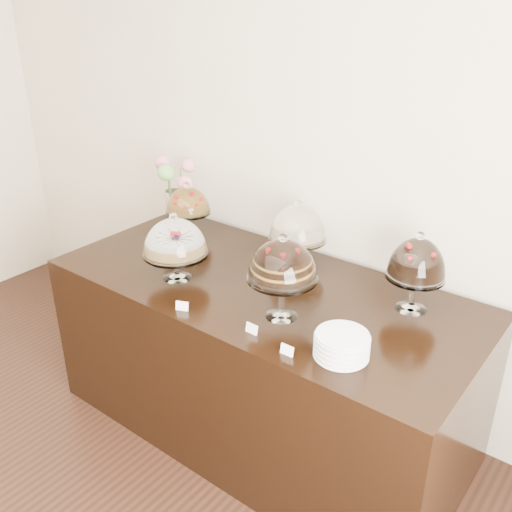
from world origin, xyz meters
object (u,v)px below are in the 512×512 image
Objects in this scene: cake_stand_cheesecake at (298,226)px; plate_stack at (342,345)px; display_counter at (262,358)px; cake_stand_sugar_sponge at (175,240)px; cake_stand_dark_choco at (417,262)px; flower_vase at (174,188)px; cake_stand_choco_layer at (283,263)px; cake_stand_fruit_tart at (188,203)px.

cake_stand_cheesecake reaches higher than plate_stack.
plate_stack reaches higher than display_counter.
cake_stand_sugar_sponge is 0.92× the size of cake_stand_dark_choco.
flower_vase is (-0.52, 0.52, 0.03)m from cake_stand_sugar_sponge.
cake_stand_sugar_sponge is 0.64m from cake_stand_cheesecake.
flower_vase reaches higher than cake_stand_cheesecake.
cake_stand_choco_layer is at bearing -136.06° from cake_stand_dark_choco.
cake_stand_choco_layer is 0.97× the size of flower_vase.
cake_stand_dark_choco reaches higher than cake_stand_fruit_tart.
cake_stand_sugar_sponge reaches higher than plate_stack.
display_counter is 0.78m from cake_stand_choco_layer.
plate_stack is at bearing -25.05° from display_counter.
cake_stand_choco_layer reaches higher than cake_stand_sugar_sponge.
cake_stand_fruit_tart is (-0.74, -0.06, -0.02)m from cake_stand_cheesecake.
cake_stand_choco_layer reaches higher than plate_stack.
flower_vase is 1.66m from plate_stack.
cake_stand_sugar_sponge is at bearing -178.15° from cake_stand_choco_layer.
flower_vase reaches higher than cake_stand_dark_choco.
cake_stand_choco_layer is at bearing -23.07° from flower_vase.
plate_stack is at bearing -97.09° from cake_stand_dark_choco.
flower_vase reaches higher than cake_stand_choco_layer.
cake_stand_dark_choco is 1.61m from flower_vase.
cake_stand_fruit_tart is at bearing 127.30° from cake_stand_sugar_sponge.
display_counter is at bearing 27.20° from cake_stand_sugar_sponge.
flower_vase reaches higher than cake_stand_fruit_tart.
display_counter is at bearing -18.91° from flower_vase.
flower_vase is at bearing 156.93° from cake_stand_choco_layer.
plate_stack is at bearing -21.46° from flower_vase.
cake_stand_dark_choco is at bearing -2.53° from flower_vase.
cake_stand_dark_choco is at bearing -4.99° from cake_stand_cheesecake.
cake_stand_dark_choco is 0.57m from plate_stack.
cake_stand_choco_layer is 1.07m from cake_stand_fruit_tart.
plate_stack is at bearing -21.43° from cake_stand_fruit_tart.
display_counter is at bearing -18.21° from cake_stand_fruit_tart.
cake_stand_sugar_sponge is at bearing -52.70° from cake_stand_fruit_tart.
cake_stand_cheesecake reaches higher than display_counter.
cake_stand_sugar_sponge is 0.87× the size of cake_stand_choco_layer.
cake_stand_dark_choco reaches higher than cake_stand_cheesecake.
cake_stand_sugar_sponge is 0.65m from cake_stand_choco_layer.
cake_stand_dark_choco is at bearing 22.32° from cake_stand_sugar_sponge.
display_counter is 10.00× the size of plate_stack.
cake_stand_choco_layer is 1.23× the size of cake_stand_fruit_tart.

